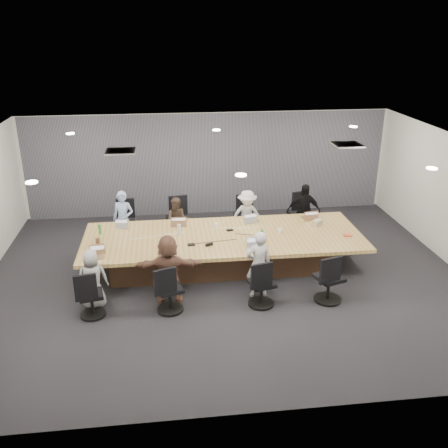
{
  "coord_description": "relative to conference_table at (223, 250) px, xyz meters",
  "views": [
    {
      "loc": [
        -1.19,
        -9.31,
        5.0
      ],
      "look_at": [
        0.0,
        0.4,
        1.05
      ],
      "focal_mm": 40.0,
      "sensor_mm": 36.0,
      "label": 1
    }
  ],
  "objects": [
    {
      "name": "cup_white_far",
      "position": [
        -0.1,
        0.45,
        0.39
      ],
      "size": [
        0.1,
        0.1,
        0.11
      ],
      "primitive_type": "cylinder",
      "rotation": [
        0.0,
        0.0,
        0.19
      ],
      "color": "white",
      "rests_on": "conference_table"
    },
    {
      "name": "canvas_bag",
      "position": [
        2.17,
        0.32,
        0.4
      ],
      "size": [
        0.28,
        0.26,
        0.13
      ],
      "primitive_type": "cube",
      "rotation": [
        0.0,
        0.0,
        0.69
      ],
      "color": "tan",
      "rests_on": "conference_table"
    },
    {
      "name": "person_1",
      "position": [
        -0.94,
        1.35,
        0.19
      ],
      "size": [
        0.61,
        0.49,
        1.18
      ],
      "primitive_type": "imported",
      "rotation": [
        0.0,
        0.0,
        6.2
      ],
      "color": "#48372C",
      "rests_on": "ground"
    },
    {
      "name": "person_2",
      "position": [
        0.74,
        1.35,
        0.24
      ],
      "size": [
        0.86,
        0.52,
        1.29
      ],
      "primitive_type": "imported",
      "rotation": [
        0.0,
        0.0,
        6.34
      ],
      "color": "silver",
      "rests_on": "ground"
    },
    {
      "name": "curtain",
      "position": [
        0.0,
        3.42,
        1.0
      ],
      "size": [
        9.8,
        0.04,
        2.8
      ],
      "primitive_type": "cube",
      "color": "slate",
      "rests_on": "ground"
    },
    {
      "name": "snack_packet",
      "position": [
        2.65,
        -0.35,
        0.36
      ],
      "size": [
        0.19,
        0.14,
        0.04
      ],
      "primitive_type": "cube",
      "rotation": [
        0.0,
        0.0,
        -0.16
      ],
      "color": "#CE5333",
      "rests_on": "conference_table"
    },
    {
      "name": "chair_4",
      "position": [
        -2.62,
        -1.7,
        -0.04
      ],
      "size": [
        0.57,
        0.57,
        0.73
      ],
      "primitive_type": null,
      "rotation": [
        0.0,
        0.0,
        0.18
      ],
      "color": "black",
      "rests_on": "ground"
    },
    {
      "name": "bottle_green_left",
      "position": [
        -2.65,
        0.41,
        0.45
      ],
      "size": [
        0.08,
        0.08,
        0.22
      ],
      "primitive_type": "cylinder",
      "rotation": [
        0.0,
        0.0,
        0.25
      ],
      "color": "#348D35",
      "rests_on": "conference_table"
    },
    {
      "name": "person_6",
      "position": [
        0.52,
        -1.35,
        0.28
      ],
      "size": [
        0.53,
        0.37,
        1.37
      ],
      "primitive_type": "imported",
      "rotation": [
        0.0,
        0.0,
        3.23
      ],
      "color": "#AAA9AF",
      "rests_on": "ground"
    },
    {
      "name": "laptop_2",
      "position": [
        0.74,
        0.8,
        0.35
      ],
      "size": [
        0.36,
        0.29,
        0.02
      ],
      "primitive_type": "cube",
      "rotation": [
        0.0,
        0.0,
        3.4
      ],
      "color": "#B2B2B7",
      "rests_on": "conference_table"
    },
    {
      "name": "person_4",
      "position": [
        -2.62,
        -1.35,
        0.18
      ],
      "size": [
        0.61,
        0.43,
        1.16
      ],
      "primitive_type": "imported",
      "rotation": [
        0.0,
        0.0,
        3.26
      ],
      "color": "#979797",
      "rests_on": "ground"
    },
    {
      "name": "laptop_6",
      "position": [
        0.52,
        -0.8,
        0.35
      ],
      "size": [
        0.33,
        0.25,
        0.02
      ],
      "primitive_type": "cube",
      "rotation": [
        0.0,
        0.0,
        0.15
      ],
      "color": "#B2B2B7",
      "rests_on": "conference_table"
    },
    {
      "name": "wall_front",
      "position": [
        0.0,
        -4.5,
        1.0
      ],
      "size": [
        10.0,
        0.0,
        2.8
      ],
      "primitive_type": "cube",
      "rotation": [
        -1.57,
        0.0,
        0.0
      ],
      "color": "silver",
      "rests_on": "ground"
    },
    {
      "name": "cup_white_near",
      "position": [
        1.23,
        -0.03,
        0.39
      ],
      "size": [
        0.09,
        0.09,
        0.11
      ],
      "primitive_type": "cylinder",
      "rotation": [
        0.0,
        0.0,
        -0.01
      ],
      "color": "white",
      "rests_on": "conference_table"
    },
    {
      "name": "person_5",
      "position": [
        -1.21,
        -1.35,
        0.29
      ],
      "size": [
        1.29,
        0.46,
        1.37
      ],
      "primitive_type": "imported",
      "rotation": [
        0.0,
        0.0,
        3.1
      ],
      "color": "brown",
      "rests_on": "ground"
    },
    {
      "name": "chair_6",
      "position": [
        0.52,
        -1.7,
        -0.01
      ],
      "size": [
        0.63,
        0.63,
        0.77
      ],
      "primitive_type": null,
      "rotation": [
        0.0,
        0.0,
        0.23
      ],
      "color": "black",
      "rests_on": "ground"
    },
    {
      "name": "laptop_4",
      "position": [
        -2.62,
        -0.8,
        0.35
      ],
      "size": [
        0.34,
        0.27,
        0.02
      ],
      "primitive_type": "cube",
      "rotation": [
        0.0,
        0.0,
        0.22
      ],
      "color": "#8C6647",
      "rests_on": "conference_table"
    },
    {
      "name": "chair_0",
      "position": [
        -2.22,
        1.7,
        0.01
      ],
      "size": [
        0.6,
        0.6,
        0.82
      ],
      "primitive_type": null,
      "rotation": [
        0.0,
        0.0,
        3.22
      ],
      "color": "black",
      "rests_on": "ground"
    },
    {
      "name": "laptop_5",
      "position": [
        -1.21,
        -0.8,
        0.35
      ],
      "size": [
        0.33,
        0.23,
        0.02
      ],
      "primitive_type": "cube",
      "rotation": [
        0.0,
        0.0,
        -0.04
      ],
      "color": "#B2B2B7",
      "rests_on": "conference_table"
    },
    {
      "name": "chair_2",
      "position": [
        0.74,
        1.7,
        0.0
      ],
      "size": [
        0.61,
        0.61,
        0.81
      ],
      "primitive_type": null,
      "rotation": [
        0.0,
        0.0,
        3.27
      ],
      "color": "black",
      "rests_on": "ground"
    },
    {
      "name": "floor",
      "position": [
        0.0,
        -0.5,
        -0.4
      ],
      "size": [
        10.0,
        8.0,
        0.0
      ],
      "primitive_type": "cube",
      "color": "black",
      "rests_on": "ground"
    },
    {
      "name": "bottle_green_right",
      "position": [
        0.78,
        -0.34,
        0.46
      ],
      "size": [
        0.07,
        0.07,
        0.24
      ],
      "primitive_type": "cylinder",
      "rotation": [
        0.0,
        0.0,
        -0.08
      ],
      "color": "#348D35",
      "rests_on": "conference_table"
    },
    {
      "name": "laptop_0",
      "position": [
        -2.22,
        0.8,
        0.35
      ],
      "size": [
        0.31,
        0.23,
        0.02
      ],
      "primitive_type": "cube",
      "rotation": [
        0.0,
        0.0,
        3.01
      ],
      "color": "#B2B2B7",
      "rests_on": "conference_table"
    },
    {
      "name": "person_3",
      "position": [
        2.15,
        1.35,
        0.3
      ],
      "size": [
        0.87,
        0.47,
        1.4
      ],
      "primitive_type": "imported",
      "rotation": [
        0.0,
        0.0,
        6.12
      ],
      "color": "black",
      "rests_on": "ground"
    },
    {
      "name": "stapler",
      "position": [
        -0.36,
        -0.49,
        0.37
      ],
      "size": [
        0.16,
        0.09,
        0.06
      ],
      "primitive_type": "cube",
      "rotation": [
        0.0,
        0.0,
        0.37
      ],
      "color": "black",
      "rests_on": "conference_table"
    },
    {
      "name": "wall_back",
      "position": [
        0.0,
        3.5,
        1.0
      ],
      "size": [
        10.0,
        0.0,
        2.8
      ],
      "primitive_type": "cube",
      "rotation": [
        1.57,
        0.0,
        0.0
      ],
      "color": "silver",
      "rests_on": "ground"
    },
    {
      "name": "chair_1",
      "position": [
        -0.94,
        1.7,
        0.03
      ],
      "size": [
        0.67,
        0.67,
        0.87
      ],
      "primitive_type": null,
      "rotation": [
        0.0,
        0.0,
        3.3
      ],
      "color": "black",
      "rests_on": "ground"
    },
    {
      "name": "conference_table",
      "position": [
        0.0,
        0.0,
        0.0
      ],
      "size": [
        6.0,
        2.2,
        0.74
      ],
      "color": "#49301F",
      "rests_on": "ground"
    },
    {
      "name": "laptop_3",
      "position": [
        2.15,
        0.8,
        0.35
      ],
      "size": [
        0.37,
        0.28,
        0.02
      ],
      "primitive_type": "cube",
      "rotation": [
        0.0,
        0.0,
        3.26
      ],
      "color": "#8C6647",
      "rests_on": "conference_table"
    },
    {
      "name": "laptop_1",
      "position": [
        -0.94,
        0.8,
        0.35
      ],
      "size": [
        0.36,
        0.26,
        0.02
      ],
      "primitive_type": "cube",
      "rotation": [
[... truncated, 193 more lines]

